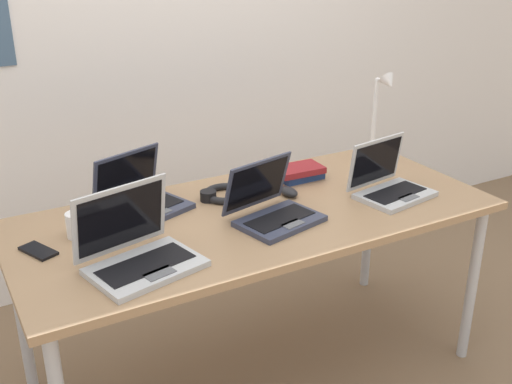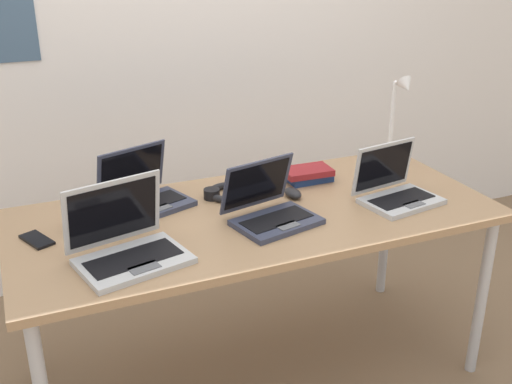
{
  "view_description": "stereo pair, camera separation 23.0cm",
  "coord_description": "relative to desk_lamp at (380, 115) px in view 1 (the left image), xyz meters",
  "views": [
    {
      "loc": [
        -1.03,
        -1.85,
        1.71
      ],
      "look_at": [
        0.0,
        0.0,
        0.82
      ],
      "focal_mm": 43.69,
      "sensor_mm": 36.0,
      "label": 1
    },
    {
      "loc": [
        -0.83,
        -1.95,
        1.71
      ],
      "look_at": [
        0.0,
        0.0,
        0.82
      ],
      "focal_mm": 43.69,
      "sensor_mm": 36.0,
      "label": 2
    }
  ],
  "objects": [
    {
      "name": "book_stack",
      "position": [
        -0.48,
        -0.07,
        -0.17
      ],
      "size": [
        0.21,
        0.15,
        0.06
      ],
      "color": "navy",
      "rests_on": "desk"
    },
    {
      "name": "laptop_near_lamp",
      "position": [
        -1.17,
        -0.05,
        -0.15
      ],
      "size": [
        0.36,
        0.33,
        0.22
      ],
      "color": "#33384C",
      "rests_on": "desk"
    },
    {
      "name": "wall_back",
      "position": [
        -0.8,
        0.82,
        0.36
      ],
      "size": [
        6.0,
        0.13,
        2.6
      ],
      "color": "silver",
      "rests_on": "ground_plane"
    },
    {
      "name": "pill_bottle",
      "position": [
        -0.1,
        -0.08,
        -0.16
      ],
      "size": [
        0.04,
        0.04,
        0.08
      ],
      "color": "gold",
      "rests_on": "desk"
    },
    {
      "name": "laptop_by_keyboard",
      "position": [
        -1.32,
        -0.45,
        -0.15
      ],
      "size": [
        0.39,
        0.33,
        0.25
      ],
      "color": "#B7BABC",
      "rests_on": "desk"
    },
    {
      "name": "coffee_mug",
      "position": [
        -1.43,
        -0.16,
        -0.15
      ],
      "size": [
        0.11,
        0.08,
        0.09
      ],
      "color": "white",
      "rests_on": "desk"
    },
    {
      "name": "computer_mouse",
      "position": [
        -0.61,
        -0.21,
        -0.18
      ],
      "size": [
        0.06,
        0.1,
        0.03
      ],
      "primitive_type": "ellipsoid",
      "rotation": [
        0.0,
        0.0,
        0.06
      ],
      "color": "black",
      "rests_on": "desk"
    },
    {
      "name": "laptop_far_corner",
      "position": [
        -0.78,
        -0.37,
        -0.15
      ],
      "size": [
        0.34,
        0.32,
        0.21
      ],
      "color": "#33384C",
      "rests_on": "desk"
    },
    {
      "name": "laptop_back_right",
      "position": [
        -0.26,
        -0.39,
        -0.15
      ],
      "size": [
        0.32,
        0.27,
        0.22
      ],
      "color": "#B7BABC",
      "rests_on": "desk"
    },
    {
      "name": "desk_lamp",
      "position": [
        0.0,
        0.0,
        0.0
      ],
      "size": [
        0.12,
        0.18,
        0.4
      ],
      "color": "white",
      "rests_on": "desk"
    },
    {
      "name": "cell_phone",
      "position": [
        -1.58,
        -0.21,
        -0.19
      ],
      "size": [
        0.11,
        0.15,
        0.01
      ],
      "primitive_type": "cube",
      "rotation": [
        0.0,
        0.0,
        0.41
      ],
      "color": "black",
      "rests_on": "desk"
    },
    {
      "name": "ground_plane",
      "position": [
        -0.8,
        -0.28,
        -0.94
      ],
      "size": [
        12.0,
        12.0,
        0.0
      ],
      "primitive_type": "plane",
      "color": "#7A6047"
    },
    {
      "name": "desk",
      "position": [
        -0.8,
        -0.28,
        -0.25
      ],
      "size": [
        1.8,
        0.8,
        0.74
      ],
      "color": "#9E7A56",
      "rests_on": "ground_plane"
    },
    {
      "name": "headphones",
      "position": [
        -0.84,
        -0.09,
        -0.18
      ],
      "size": [
        0.21,
        0.18,
        0.04
      ],
      "color": "black",
      "rests_on": "desk"
    }
  ]
}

